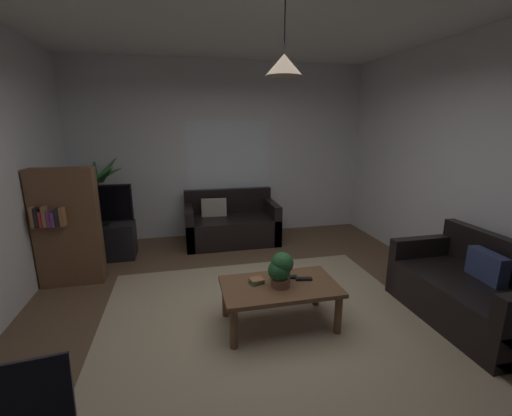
{
  "coord_description": "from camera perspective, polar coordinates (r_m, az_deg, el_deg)",
  "views": [
    {
      "loc": [
        -0.73,
        -2.91,
        1.88
      ],
      "look_at": [
        0.0,
        0.3,
        1.05
      ],
      "focal_mm": 23.47,
      "sensor_mm": 36.0,
      "label": 1
    }
  ],
  "objects": [
    {
      "name": "window_pane",
      "position": [
        5.7,
        -4.71,
        8.78
      ],
      "size": [
        1.39,
        0.01,
        1.16
      ],
      "primitive_type": "cube",
      "color": "white"
    },
    {
      "name": "remote_on_table_1",
      "position": [
        3.35,
        5.61,
        -11.63
      ],
      "size": [
        0.17,
        0.08,
        0.02
      ],
      "primitive_type": "cube",
      "rotation": [
        0.0,
        0.0,
        1.39
      ],
      "color": "black",
      "rests_on": "coffee_table"
    },
    {
      "name": "rug",
      "position": [
        3.38,
        2.01,
        -19.62
      ],
      "size": [
        3.15,
        2.99,
        0.01
      ],
      "primitive_type": "cube",
      "color": "tan",
      "rests_on": "ground"
    },
    {
      "name": "floor",
      "position": [
        3.55,
        1.14,
        -18.06
      ],
      "size": [
        4.84,
        5.43,
        0.02
      ],
      "primitive_type": "cube",
      "color": "brown",
      "rests_on": "ground"
    },
    {
      "name": "book_on_table_0",
      "position": [
        3.24,
        0.08,
        -12.51
      ],
      "size": [
        0.15,
        0.13,
        0.02
      ],
      "primitive_type": "cube",
      "rotation": [
        0.0,
        0.0,
        0.3
      ],
      "color": "#387247",
      "rests_on": "coffee_table"
    },
    {
      "name": "bookshelf_corner",
      "position": [
        4.49,
        -29.52,
        -2.86
      ],
      "size": [
        0.7,
        0.31,
        1.4
      ],
      "color": "brown",
      "rests_on": "ground"
    },
    {
      "name": "remote_on_table_0",
      "position": [
        3.33,
        8.14,
        -11.88
      ],
      "size": [
        0.17,
        0.08,
        0.02
      ],
      "primitive_type": "cube",
      "rotation": [
        0.0,
        0.0,
        1.39
      ],
      "color": "black",
      "rests_on": "coffee_table"
    },
    {
      "name": "coffee_table",
      "position": [
        3.25,
        4.06,
        -13.89
      ],
      "size": [
        1.09,
        0.63,
        0.42
      ],
      "color": "brown",
      "rests_on": "ground"
    },
    {
      "name": "potted_palm_corner",
      "position": [
        5.57,
        -24.94,
        0.54
      ],
      "size": [
        0.81,
        0.95,
        1.45
      ],
      "color": "#B77051",
      "rests_on": "ground"
    },
    {
      "name": "couch_right_side",
      "position": [
        3.95,
        32.72,
        -12.2
      ],
      "size": [
        0.81,
        1.41,
        0.82
      ],
      "rotation": [
        0.0,
        0.0,
        -1.57
      ],
      "color": "black",
      "rests_on": "ground"
    },
    {
      "name": "couch_under_window",
      "position": [
        5.45,
        -4.28,
        -2.95
      ],
      "size": [
        1.46,
        0.81,
        0.82
      ],
      "color": "black",
      "rests_on": "ground"
    },
    {
      "name": "tv_stand",
      "position": [
        5.26,
        -24.77,
        -5.23
      ],
      "size": [
        0.9,
        0.44,
        0.5
      ],
      "primitive_type": "cube",
      "color": "black",
      "rests_on": "ground"
    },
    {
      "name": "pendant_lamp",
      "position": [
        2.91,
        4.81,
        23.15
      ],
      "size": [
        0.3,
        0.3,
        0.61
      ],
      "color": "black"
    },
    {
      "name": "tv",
      "position": [
        5.1,
        -25.44,
        0.48
      ],
      "size": [
        0.93,
        0.16,
        0.57
      ],
      "color": "black",
      "rests_on": "tv_stand"
    },
    {
      "name": "book_on_table_1",
      "position": [
        3.23,
        0.1,
        -12.13
      ],
      "size": [
        0.14,
        0.13,
        0.02
      ],
      "primitive_type": "cube",
      "rotation": [
        0.0,
        0.0,
        0.18
      ],
      "color": "#99663F",
      "rests_on": "coffee_table"
    },
    {
      "name": "wall_back",
      "position": [
        5.72,
        -5.55,
        9.64
      ],
      "size": [
        4.96,
        0.06,
        2.87
      ],
      "primitive_type": "cube",
      "color": "silver",
      "rests_on": "ground"
    },
    {
      "name": "potted_plant_on_table",
      "position": [
        3.14,
        4.23,
        -10.29
      ],
      "size": [
        0.24,
        0.22,
        0.32
      ],
      "color": "brown",
      "rests_on": "coffee_table"
    },
    {
      "name": "wall_right",
      "position": [
        4.34,
        34.71,
        5.75
      ],
      "size": [
        0.06,
        5.43,
        2.87
      ],
      "primitive_type": "cube",
      "color": "silver",
      "rests_on": "ground"
    }
  ]
}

